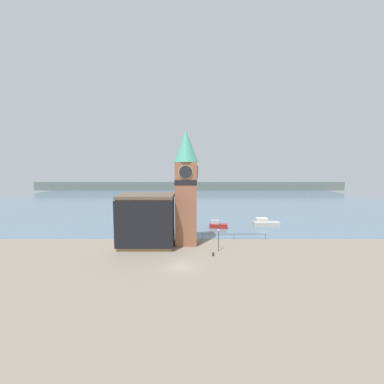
{
  "coord_description": "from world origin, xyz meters",
  "views": [
    {
      "loc": [
        1.61,
        -35.29,
        14.39
      ],
      "look_at": [
        1.52,
        8.16,
        9.91
      ],
      "focal_mm": 24.0,
      "sensor_mm": 36.0,
      "label": 1
    }
  ],
  "objects_px": {
    "boat_near": "(218,225)",
    "boat_far": "(266,223)",
    "clock_tower": "(187,185)",
    "pier_building": "(148,220)",
    "mooring_bollard_near": "(214,254)",
    "lamp_post": "(219,236)"
  },
  "relations": [
    {
      "from": "boat_near",
      "to": "mooring_bollard_near",
      "type": "relative_size",
      "value": 6.79
    },
    {
      "from": "clock_tower",
      "to": "boat_near",
      "type": "distance_m",
      "value": 17.37
    },
    {
      "from": "clock_tower",
      "to": "pier_building",
      "type": "xyz_separation_m",
      "value": [
        -7.0,
        -0.89,
        -6.3
      ]
    },
    {
      "from": "boat_near",
      "to": "lamp_post",
      "type": "xyz_separation_m",
      "value": [
        -1.46,
        -16.13,
        1.94
      ]
    },
    {
      "from": "boat_near",
      "to": "pier_building",
      "type": "bearing_deg",
      "value": -129.72
    },
    {
      "from": "pier_building",
      "to": "boat_near",
      "type": "distance_m",
      "value": 19.53
    },
    {
      "from": "lamp_post",
      "to": "boat_near",
      "type": "bearing_deg",
      "value": 84.82
    },
    {
      "from": "clock_tower",
      "to": "boat_far",
      "type": "bearing_deg",
      "value": 36.8
    },
    {
      "from": "pier_building",
      "to": "boat_far",
      "type": "distance_m",
      "value": 29.85
    },
    {
      "from": "mooring_bollard_near",
      "to": "lamp_post",
      "type": "xyz_separation_m",
      "value": [
        1.09,
        2.4,
        2.29
      ]
    },
    {
      "from": "clock_tower",
      "to": "mooring_bollard_near",
      "type": "distance_m",
      "value": 13.21
    },
    {
      "from": "boat_near",
      "to": "boat_far",
      "type": "distance_m",
      "value": 11.73
    },
    {
      "from": "boat_far",
      "to": "pier_building",
      "type": "bearing_deg",
      "value": -147.5
    },
    {
      "from": "clock_tower",
      "to": "pier_building",
      "type": "bearing_deg",
      "value": -172.75
    },
    {
      "from": "pier_building",
      "to": "mooring_bollard_near",
      "type": "xyz_separation_m",
      "value": [
        11.48,
        -5.54,
        -4.33
      ]
    },
    {
      "from": "pier_building",
      "to": "boat_near",
      "type": "height_order",
      "value": "pier_building"
    },
    {
      "from": "boat_near",
      "to": "boat_far",
      "type": "height_order",
      "value": "boat_far"
    },
    {
      "from": "mooring_bollard_near",
      "to": "boat_near",
      "type": "bearing_deg",
      "value": 82.17
    },
    {
      "from": "clock_tower",
      "to": "boat_far",
      "type": "distance_m",
      "value": 25.4
    },
    {
      "from": "lamp_post",
      "to": "pier_building",
      "type": "bearing_deg",
      "value": 165.98
    },
    {
      "from": "boat_near",
      "to": "boat_far",
      "type": "relative_size",
      "value": 0.69
    },
    {
      "from": "mooring_bollard_near",
      "to": "clock_tower",
      "type": "bearing_deg",
      "value": 124.85
    }
  ]
}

